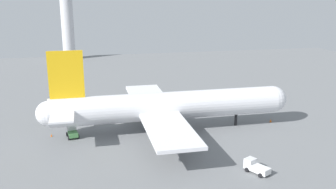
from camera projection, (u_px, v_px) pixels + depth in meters
ground_plane at (168, 131)px, 90.18m from camera, size 240.69×240.69×0.00m
cargo_airplane at (168, 106)px, 88.56m from camera, size 60.17×48.28×20.05m
fuel_truck at (72, 132)px, 85.86m from camera, size 3.05×3.98×2.32m
maintenance_van at (141, 92)px, 121.48m from camera, size 4.47×3.37×2.28m
baggage_tug at (256, 167)px, 68.90m from camera, size 4.02×5.16×2.32m
pushback_tractor at (56, 99)px, 113.28m from camera, size 3.90×4.56×2.31m
safety_cone_nose at (271, 121)px, 96.12m from camera, size 0.54×0.54×0.77m
safety_cone_tail at (51, 135)px, 86.46m from camera, size 0.42×0.42×0.60m
control_tower at (67, 14)px, 183.80m from camera, size 11.43×11.43×36.64m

